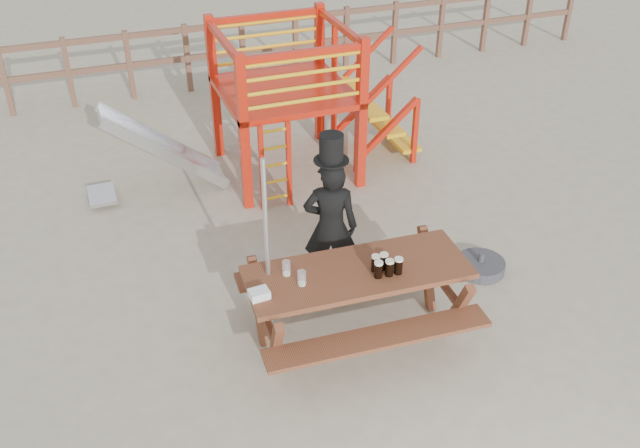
# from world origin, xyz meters

# --- Properties ---
(ground) EXTENTS (60.00, 60.00, 0.00)m
(ground) POSITION_xyz_m (0.00, 0.00, 0.00)
(ground) COLOR tan
(ground) RESTS_ON ground
(back_fence) EXTENTS (15.09, 0.09, 1.20)m
(back_fence) POSITION_xyz_m (0.00, 7.00, 0.74)
(back_fence) COLOR brown
(back_fence) RESTS_ON ground
(playground_fort) EXTENTS (4.71, 1.84, 2.10)m
(playground_fort) POSITION_xyz_m (0.12, 3.58, 1.07)
(playground_fort) COLOR red
(playground_fort) RESTS_ON ground
(picnic_table) EXTENTS (2.25, 1.62, 0.84)m
(picnic_table) POSITION_xyz_m (-0.26, -0.05, 0.53)
(picnic_table) COLOR brown
(picnic_table) RESTS_ON ground
(man_with_hat) EXTENTS (0.68, 0.58, 1.89)m
(man_with_hat) POSITION_xyz_m (-0.21, 0.80, 0.85)
(man_with_hat) COLOR black
(man_with_hat) RESTS_ON ground
(metal_pole) EXTENTS (0.05, 0.05, 2.08)m
(metal_pole) POSITION_xyz_m (-1.08, 0.20, 1.04)
(metal_pole) COLOR #B2B2B7
(metal_pole) RESTS_ON ground
(parasol_base) EXTENTS (0.57, 0.57, 0.24)m
(parasol_base) POSITION_xyz_m (1.53, 0.48, 0.07)
(parasol_base) COLOR #3A3A3F
(parasol_base) RESTS_ON ground
(paper_bag) EXTENTS (0.19, 0.15, 0.08)m
(paper_bag) POSITION_xyz_m (-1.27, -0.12, 0.88)
(paper_bag) COLOR white
(paper_bag) RESTS_ON picnic_table
(stout_pints) EXTENTS (0.29, 0.20, 0.17)m
(stout_pints) POSITION_xyz_m (-0.03, -0.18, 0.93)
(stout_pints) COLOR black
(stout_pints) RESTS_ON picnic_table
(empty_glasses) EXTENTS (0.17, 0.28, 0.15)m
(empty_glasses) POSITION_xyz_m (-0.88, 0.02, 0.91)
(empty_glasses) COLOR silver
(empty_glasses) RESTS_ON picnic_table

